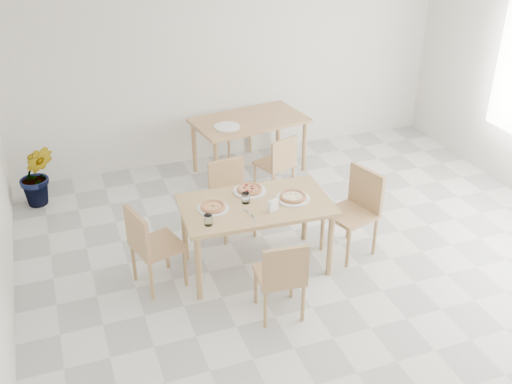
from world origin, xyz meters
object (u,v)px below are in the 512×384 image
object	(u,v)px
chair_north	(230,192)
second_table	(249,125)
chair_east	(357,206)
plate_pepperoni	(250,191)
plate_margherita	(213,209)
tumbler_b	(208,220)
napkin_holder	(273,206)
pizza_pepperoni	(250,189)
main_table	(256,211)
chair_back_s	(278,162)
pizza_margherita	(213,207)
potted_plant	(37,175)
tumbler_a	(246,198)
chair_back_n	(226,115)
plate_mushroom	(293,199)
chair_west	(149,243)
pizza_mushroom	(293,197)
plate_empty	(227,127)
chair_south	(282,274)

from	to	relation	value
chair_north	second_table	size ratio (longest dim) A/B	0.54
chair_east	plate_pepperoni	size ratio (longest dim) A/B	2.78
plate_margherita	tumbler_b	xyz separation A→B (m)	(-0.12, -0.25, 0.04)
napkin_holder	second_table	world-z (taller)	napkin_holder
napkin_holder	plate_margherita	bearing A→B (deg)	135.64
chair_north	pizza_pepperoni	distance (m)	0.61
second_table	tumbler_b	bearing A→B (deg)	-126.45
main_table	chair_back_s	size ratio (longest dim) A/B	1.91
pizza_margherita	potted_plant	world-z (taller)	pizza_margherita
plate_margherita	tumbler_a	bearing A→B (deg)	2.37
chair_back_n	plate_margherita	bearing A→B (deg)	-131.88
chair_north	chair_back_n	size ratio (longest dim) A/B	0.90
plate_pepperoni	chair_back_s	distance (m)	1.38
pizza_pepperoni	chair_north	bearing A→B (deg)	94.22
tumbler_b	potted_plant	distance (m)	2.80
plate_pepperoni	pizza_margherita	xyz separation A→B (m)	(-0.45, -0.21, 0.02)
chair_east	plate_mushroom	world-z (taller)	chair_east
napkin_holder	potted_plant	distance (m)	3.17
chair_west	second_table	size ratio (longest dim) A/B	0.56
plate_pepperoni	second_table	bearing A→B (deg)	70.47
plate_pepperoni	chair_back_s	bearing A→B (deg)	55.28
plate_pepperoni	napkin_holder	size ratio (longest dim) A/B	2.69
plate_pepperoni	chair_back_s	world-z (taller)	chair_back_s
chair_north	plate_mushroom	world-z (taller)	chair_north
plate_pepperoni	tumbler_a	xyz separation A→B (m)	(-0.11, -0.20, 0.04)
second_table	potted_plant	size ratio (longest dim) A/B	1.98
plate_mushroom	pizza_pepperoni	xyz separation A→B (m)	(-0.35, 0.29, 0.02)
plate_mushroom	potted_plant	world-z (taller)	potted_plant
pizza_mushroom	tumbler_b	distance (m)	0.93
tumbler_a	napkin_holder	xyz separation A→B (m)	(0.19, -0.25, 0.01)
pizza_mushroom	chair_west	bearing A→B (deg)	176.12
plate_pepperoni	pizza_mushroom	distance (m)	0.46
potted_plant	chair_north	bearing A→B (deg)	-34.24
plate_pepperoni	chair_back_n	bearing A→B (deg)	77.44
chair_north	potted_plant	world-z (taller)	chair_north
potted_plant	chair_west	bearing A→B (deg)	-65.50
pizza_pepperoni	chair_east	bearing A→B (deg)	-15.92
plate_pepperoni	pizza_mushroom	world-z (taller)	pizza_mushroom
plate_margherita	potted_plant	distance (m)	2.65
pizza_mushroom	plate_empty	xyz separation A→B (m)	(-0.05, 1.98, -0.02)
chair_west	napkin_holder	size ratio (longest dim) A/B	7.03
plate_empty	tumbler_a	bearing A→B (deg)	-102.32
plate_pepperoni	tumbler_b	distance (m)	0.73
chair_back_s	chair_west	bearing A→B (deg)	15.37
chair_north	chair_west	world-z (taller)	chair_west
tumbler_b	potted_plant	xyz separation A→B (m)	(-1.46, 2.35, -0.41)
chair_back_n	potted_plant	world-z (taller)	chair_back_n
pizza_mushroom	pizza_pepperoni	size ratio (longest dim) A/B	0.92
chair_south	plate_pepperoni	bearing A→B (deg)	-87.97
pizza_pepperoni	chair_back_n	xyz separation A→B (m)	(0.58, 2.60, -0.24)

